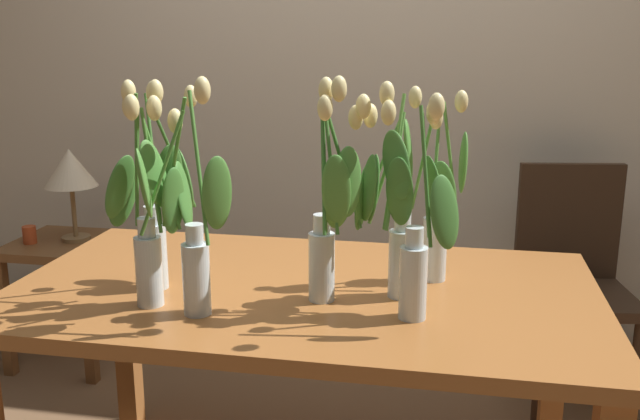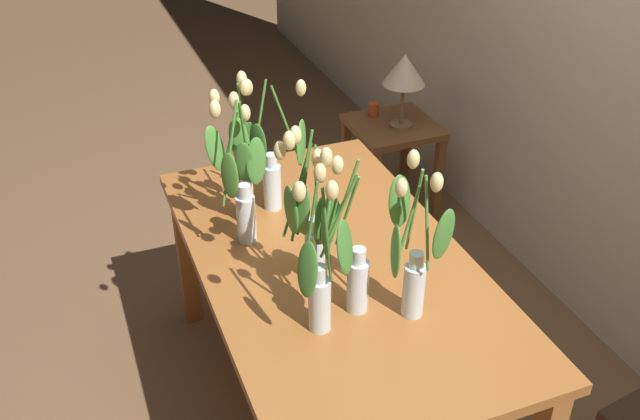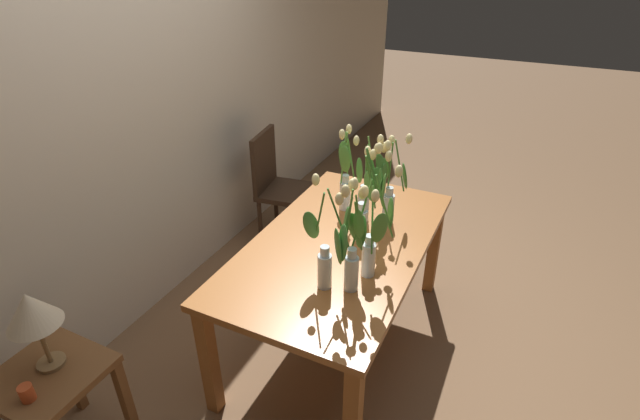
{
  "view_description": "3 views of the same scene",
  "coord_description": "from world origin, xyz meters",
  "views": [
    {
      "loc": [
        0.39,
        -1.78,
        1.41
      ],
      "look_at": [
        0.06,
        -0.08,
        0.98
      ],
      "focal_mm": 39.3,
      "sensor_mm": 36.0,
      "label": 1
    },
    {
      "loc": [
        1.84,
        -0.76,
        2.21
      ],
      "look_at": [
        -0.02,
        -0.04,
        0.94
      ],
      "focal_mm": 40.23,
      "sensor_mm": 36.0,
      "label": 2
    },
    {
      "loc": [
        -2.0,
        -0.84,
        2.18
      ],
      "look_at": [
        -0.09,
        0.08,
        0.97
      ],
      "focal_mm": 26.28,
      "sensor_mm": 36.0,
      "label": 3
    }
  ],
  "objects": [
    {
      "name": "ground_plane",
      "position": [
        0.0,
        0.0,
        0.0
      ],
      "size": [
        18.0,
        18.0,
        0.0
      ],
      "primitive_type": "plane",
      "color": "brown"
    },
    {
      "name": "tulip_vase_1",
      "position": [
        0.25,
        -0.07,
        0.97
      ],
      "size": [
        0.17,
        0.17,
        0.57
      ],
      "color": "silver",
      "rests_on": "dining_table"
    },
    {
      "name": "tulip_vase_4",
      "position": [
        -0.23,
        -0.26,
        0.96
      ],
      "size": [
        0.27,
        0.19,
        0.59
      ],
      "color": "silver",
      "rests_on": "dining_table"
    },
    {
      "name": "table_lamp",
      "position": [
        -1.19,
        0.87,
        0.86
      ],
      "size": [
        0.22,
        0.22,
        0.4
      ],
      "color": "olive",
      "rests_on": "side_table"
    },
    {
      "name": "dining_table",
      "position": [
        0.0,
        0.0,
        0.65
      ],
      "size": [
        1.6,
        0.9,
        0.74
      ],
      "color": "#A3602D",
      "rests_on": "ground"
    },
    {
      "name": "tulip_vase_3",
      "position": [
        0.1,
        -0.12,
        0.97
      ],
      "size": [
        0.17,
        0.19,
        0.58
      ],
      "color": "silver",
      "rests_on": "dining_table"
    },
    {
      "name": "tulip_vase_5",
      "position": [
        0.32,
        -0.17,
        0.92
      ],
      "size": [
        0.15,
        0.2,
        0.55
      ],
      "color": "silver",
      "rests_on": "dining_table"
    },
    {
      "name": "side_table",
      "position": [
        -1.24,
        0.85,
        0.43
      ],
      "size": [
        0.44,
        0.44,
        0.55
      ],
      "color": "brown",
      "rests_on": "ground"
    },
    {
      "name": "pillar_candle",
      "position": [
        -1.36,
        0.79,
        0.59
      ],
      "size": [
        0.06,
        0.06,
        0.07
      ],
      "primitive_type": "cylinder",
      "color": "#CC4C23",
      "rests_on": "side_table"
    },
    {
      "name": "tulip_vase_0",
      "position": [
        -0.37,
        -0.09,
        0.92
      ],
      "size": [
        0.16,
        0.26,
        0.57
      ],
      "color": "silver",
      "rests_on": "dining_table"
    },
    {
      "name": "tulip_vase_6",
      "position": [
        0.35,
        0.11,
        0.95
      ],
      "size": [
        0.19,
        0.19,
        0.54
      ],
      "color": "silver",
      "rests_on": "dining_table"
    },
    {
      "name": "tulip_vase_2",
      "position": [
        -0.35,
        -0.2,
        0.96
      ],
      "size": [
        0.24,
        0.14,
        0.57
      ],
      "color": "silver",
      "rests_on": "dining_table"
    }
  ]
}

